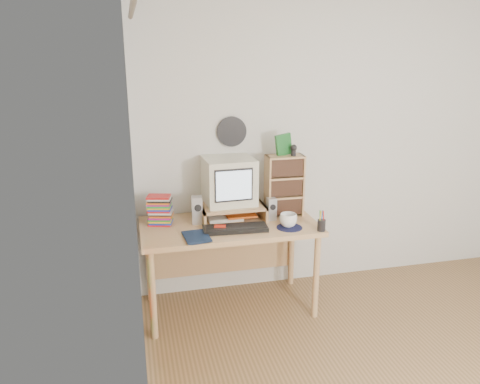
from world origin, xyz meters
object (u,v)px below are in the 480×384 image
diary (184,237)px  cd_rack (284,186)px  crt_monitor (230,182)px  dvd_stack (160,209)px  keyboard (235,229)px  desk (228,237)px  mug (288,220)px

diary → cd_rack: bearing=17.5°
diary → crt_monitor: bearing=38.0°
dvd_stack → keyboard: bearing=-12.7°
desk → cd_rack: cd_rack is taller
desk → cd_rack: size_ratio=2.75×
keyboard → dvd_stack: bearing=157.1°
crt_monitor → cd_rack: size_ratio=0.78×
desk → dvd_stack: bearing=173.5°
desk → diary: (-0.39, -0.30, 0.16)m
crt_monitor → diary: (-0.42, -0.39, -0.29)m
dvd_stack → cd_rack: bearing=13.5°
dvd_stack → cd_rack: 1.03m
cd_rack → dvd_stack: bearing=-179.6°
keyboard → mug: bearing=1.8°
crt_monitor → keyboard: 0.42m
desk → keyboard: bearing=-86.0°
desk → mug: (0.44, -0.23, 0.19)m
crt_monitor → diary: crt_monitor is taller
cd_rack → keyboard: bearing=-150.1°
keyboard → diary: diary is taller
keyboard → desk: bearing=97.7°
crt_monitor → dvd_stack: crt_monitor is taller
desk → diary: bearing=-142.2°
dvd_stack → diary: size_ratio=1.14×
keyboard → cd_rack: cd_rack is taller
desk → dvd_stack: (-0.53, 0.06, 0.26)m
crt_monitor → keyboard: bearing=-96.9°
keyboard → cd_rack: size_ratio=0.97×
cd_rack → diary: bearing=-157.4°
mug → crt_monitor: bearing=141.9°
cd_rack → mug: 0.35m
dvd_stack → mug: 1.01m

